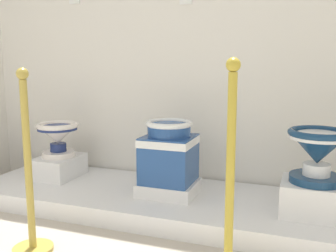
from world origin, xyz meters
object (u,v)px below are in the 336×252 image
object	(u,v)px
antique_toilet_slender_white	(58,135)
plinth_block_leftmost	(169,188)
plinth_block_tall_cobalt	(315,198)
antique_toilet_tall_cobalt	(318,149)
stanchion_post_near_left	(30,192)
antique_toilet_leftmost	(169,150)
stanchion_post_near_right	(229,217)
plinth_block_slender_white	(59,167)

from	to	relation	value
antique_toilet_slender_white	plinth_block_leftmost	bearing A→B (deg)	-5.11
plinth_block_tall_cobalt	antique_toilet_tall_cobalt	world-z (taller)	antique_toilet_tall_cobalt
plinth_block_tall_cobalt	stanchion_post_near_left	xyz separation A→B (m)	(-1.45, -0.76, 0.11)
antique_toilet_leftmost	antique_toilet_tall_cobalt	size ratio (longest dim) A/B	1.20
plinth_block_leftmost	plinth_block_tall_cobalt	bearing A→B (deg)	-2.55
antique_toilet_tall_cobalt	stanchion_post_near_left	world-z (taller)	stanchion_post_near_left
antique_toilet_slender_white	plinth_block_tall_cobalt	xyz separation A→B (m)	(1.91, -0.13, -0.24)
plinth_block_leftmost	antique_toilet_tall_cobalt	distance (m)	1.01
antique_toilet_slender_white	stanchion_post_near_right	size ratio (longest dim) A/B	0.31
plinth_block_tall_cobalt	stanchion_post_near_right	size ratio (longest dim) A/B	0.37
antique_toilet_tall_cobalt	stanchion_post_near_left	xyz separation A→B (m)	(-1.45, -0.76, -0.19)
plinth_block_tall_cobalt	antique_toilet_tall_cobalt	distance (m)	0.30
antique_toilet_leftmost	antique_toilet_tall_cobalt	world-z (taller)	antique_toilet_tall_cobalt
plinth_block_slender_white	stanchion_post_near_left	size ratio (longest dim) A/B	0.39
plinth_block_tall_cobalt	antique_toilet_tall_cobalt	size ratio (longest dim) A/B	1.10
plinth_block_slender_white	plinth_block_leftmost	world-z (taller)	plinth_block_slender_white
plinth_block_slender_white	stanchion_post_near_right	bearing A→B (deg)	-29.51
plinth_block_slender_white	antique_toilet_tall_cobalt	xyz separation A→B (m)	(1.91, -0.13, 0.32)
antique_toilet_slender_white	antique_toilet_tall_cobalt	bearing A→B (deg)	-3.84
antique_toilet_tall_cobalt	stanchion_post_near_left	bearing A→B (deg)	-152.32
stanchion_post_near_left	stanchion_post_near_right	size ratio (longest dim) A/B	0.95
plinth_block_slender_white	plinth_block_tall_cobalt	size ratio (longest dim) A/B	1.00
plinth_block_leftmost	stanchion_post_near_left	size ratio (longest dim) A/B	0.38
plinth_block_slender_white	antique_toilet_slender_white	xyz separation A→B (m)	(0.00, -0.00, 0.26)
antique_toilet_leftmost	plinth_block_tall_cobalt	bearing A→B (deg)	-2.55
antique_toilet_leftmost	antique_toilet_tall_cobalt	bearing A→B (deg)	-2.55
stanchion_post_near_right	stanchion_post_near_left	bearing A→B (deg)	-178.83
plinth_block_slender_white	antique_toilet_tall_cobalt	world-z (taller)	antique_toilet_tall_cobalt
stanchion_post_near_right	plinth_block_leftmost	bearing A→B (deg)	126.14
plinth_block_slender_white	plinth_block_tall_cobalt	world-z (taller)	plinth_block_tall_cobalt
antique_toilet_slender_white	plinth_block_tall_cobalt	distance (m)	1.93
antique_toilet_tall_cobalt	plinth_block_tall_cobalt	bearing A→B (deg)	0.00
plinth_block_leftmost	antique_toilet_slender_white	bearing A→B (deg)	174.89
plinth_block_tall_cobalt	stanchion_post_near_left	world-z (taller)	stanchion_post_near_left
plinth_block_leftmost	stanchion_post_near_right	bearing A→B (deg)	-53.86
antique_toilet_slender_white	plinth_block_leftmost	size ratio (longest dim) A/B	0.86
stanchion_post_near_left	stanchion_post_near_right	xyz separation A→B (m)	(1.08, 0.02, 0.00)
plinth_block_slender_white	stanchion_post_near_left	distance (m)	1.01
stanchion_post_near_right	plinth_block_tall_cobalt	bearing A→B (deg)	63.23
plinth_block_leftmost	antique_toilet_tall_cobalt	bearing A→B (deg)	-2.55
plinth_block_leftmost	antique_toilet_leftmost	world-z (taller)	antique_toilet_leftmost
antique_toilet_slender_white	antique_toilet_leftmost	world-z (taller)	antique_toilet_leftmost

